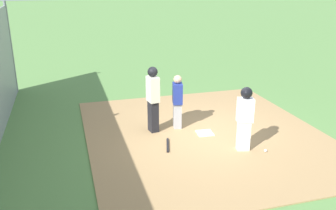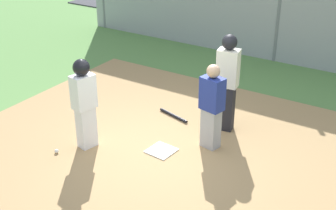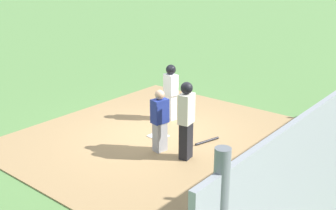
% 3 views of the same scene
% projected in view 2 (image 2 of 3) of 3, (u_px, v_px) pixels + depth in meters
% --- Properties ---
extents(ground_plane, '(140.00, 140.00, 0.00)m').
position_uv_depth(ground_plane, '(161.00, 153.00, 8.04)').
color(ground_plane, '#5B8947').
extents(dirt_infield, '(7.20, 6.40, 0.03)m').
position_uv_depth(dirt_infield, '(161.00, 152.00, 8.03)').
color(dirt_infield, '#A88456').
rests_on(dirt_infield, ground_plane).
extents(home_plate, '(0.48, 0.48, 0.02)m').
position_uv_depth(home_plate, '(161.00, 151.00, 8.02)').
color(home_plate, white).
rests_on(home_plate, dirt_infield).
extents(catcher, '(0.43, 0.33, 1.54)m').
position_uv_depth(catcher, '(212.00, 106.00, 7.82)').
color(catcher, '#9E9EA3').
rests_on(catcher, dirt_infield).
extents(umpire, '(0.42, 0.32, 1.85)m').
position_uv_depth(umpire, '(227.00, 81.00, 8.32)').
color(umpire, black).
rests_on(umpire, dirt_infield).
extents(runner, '(0.34, 0.43, 1.63)m').
position_uv_depth(runner, '(84.00, 98.00, 7.78)').
color(runner, silver).
rests_on(runner, dirt_infield).
extents(baseball_bat, '(0.74, 0.26, 0.06)m').
position_uv_depth(baseball_bat, '(173.00, 115.00, 9.17)').
color(baseball_bat, black).
rests_on(baseball_bat, dirt_infield).
extents(baseball, '(0.07, 0.07, 0.07)m').
position_uv_depth(baseball, '(57.00, 151.00, 7.95)').
color(baseball, white).
rests_on(baseball, dirt_infield).
extents(backstop_fence, '(12.00, 0.10, 3.35)m').
position_uv_depth(backstop_fence, '(280.00, 0.00, 11.43)').
color(backstop_fence, '#93999E').
rests_on(backstop_fence, ground_plane).
extents(parking_lot, '(18.00, 5.20, 0.04)m').
position_uv_depth(parking_lot, '(321.00, 21.00, 15.41)').
color(parking_lot, '#38383D').
rests_on(parking_lot, ground_plane).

